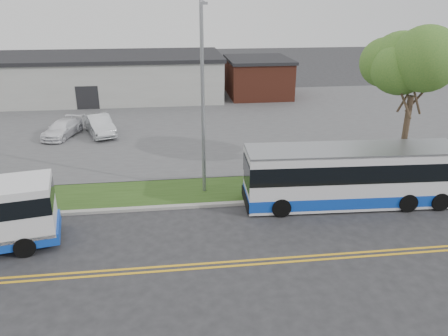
{
  "coord_description": "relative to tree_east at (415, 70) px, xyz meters",
  "views": [
    {
      "loc": [
        1.39,
        -18.3,
        9.74
      ],
      "look_at": [
        3.97,
        2.14,
        1.6
      ],
      "focal_mm": 35.0,
      "sensor_mm": 36.0,
      "label": 1
    }
  ],
  "objects": [
    {
      "name": "brick_wing",
      "position": [
        -3.5,
        23.0,
        -4.24
      ],
      "size": [
        6.3,
        7.3,
        3.9
      ],
      "color": "brown",
      "rests_on": "ground"
    },
    {
      "name": "commercial_building",
      "position": [
        -20.0,
        24.0,
        -4.02
      ],
      "size": [
        25.4,
        10.4,
        4.35
      ],
      "color": "#9E9E99",
      "rests_on": "ground"
    },
    {
      "name": "streetlight_near",
      "position": [
        -11.0,
        -0.27,
        -0.97
      ],
      "size": [
        0.35,
        1.53,
        9.5
      ],
      "color": "gray",
      "rests_on": "verge"
    },
    {
      "name": "lane_line_south",
      "position": [
        -14.0,
        -7.15,
        -6.2
      ],
      "size": [
        70.0,
        0.12,
        0.01
      ],
      "primitive_type": "cube",
      "color": "gold",
      "rests_on": "ground"
    },
    {
      "name": "tree_east",
      "position": [
        0.0,
        0.0,
        0.0
      ],
      "size": [
        5.2,
        5.2,
        8.33
      ],
      "color": "#3C2720",
      "rests_on": "verge"
    },
    {
      "name": "parking_lot",
      "position": [
        -14.0,
        14.0,
        -6.15
      ],
      "size": [
        80.0,
        25.0,
        0.1
      ],
      "primitive_type": "cube",
      "color": "#4C4C4F",
      "rests_on": "ground"
    },
    {
      "name": "ground",
      "position": [
        -14.0,
        -3.0,
        -6.2
      ],
      "size": [
        140.0,
        140.0,
        0.0
      ],
      "primitive_type": "plane",
      "color": "#28282B",
      "rests_on": "ground"
    },
    {
      "name": "parked_car_a",
      "position": [
        -17.87,
        10.87,
        -5.37
      ],
      "size": [
        3.03,
        4.75,
        1.48
      ],
      "primitive_type": "imported",
      "rotation": [
        0.0,
        0.0,
        0.36
      ],
      "color": "silver",
      "rests_on": "parking_lot"
    },
    {
      "name": "lane_line_north",
      "position": [
        -14.0,
        -6.85,
        -6.2
      ],
      "size": [
        70.0,
        0.12,
        0.01
      ],
      "primitive_type": "cube",
      "color": "gold",
      "rests_on": "ground"
    },
    {
      "name": "grocery_bag_right",
      "position": [
        -21.07,
        -0.85,
        -5.94
      ],
      "size": [
        0.32,
        0.32,
        0.32
      ],
      "primitive_type": "sphere",
      "color": "white",
      "rests_on": "verge"
    },
    {
      "name": "transit_bus",
      "position": [
        -3.88,
        -2.4,
        -4.72
      ],
      "size": [
        10.65,
        2.92,
        2.93
      ],
      "rotation": [
        0.0,
        0.0,
        -0.04
      ],
      "color": "silver",
      "rests_on": "ground"
    },
    {
      "name": "curb",
      "position": [
        -14.0,
        -1.9,
        -6.13
      ],
      "size": [
        80.0,
        0.3,
        0.15
      ],
      "primitive_type": "cube",
      "color": "#9E9B93",
      "rests_on": "ground"
    },
    {
      "name": "verge",
      "position": [
        -14.0,
        -0.1,
        -6.15
      ],
      "size": [
        80.0,
        3.3,
        0.1
      ],
      "primitive_type": "cube",
      "color": "#274316",
      "rests_on": "ground"
    },
    {
      "name": "parked_car_b",
      "position": [
        -20.51,
        10.67,
        -5.51
      ],
      "size": [
        2.79,
        4.39,
        1.18
      ],
      "primitive_type": "imported",
      "rotation": [
        0.0,
        0.0,
        -0.3
      ],
      "color": "white",
      "rests_on": "parking_lot"
    }
  ]
}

